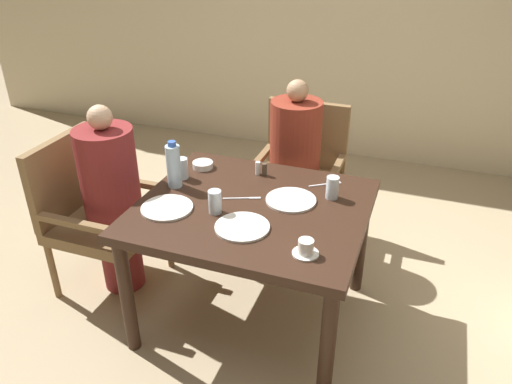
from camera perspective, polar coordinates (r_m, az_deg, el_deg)
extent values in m
plane|color=tan|center=(2.94, -0.34, -13.80)|extent=(16.00, 16.00, 0.00)
cube|color=#331E14|center=(2.52, -0.39, -2.01)|extent=(1.14, 1.00, 0.05)
cylinder|color=#331E14|center=(2.61, -14.54, -11.48)|extent=(0.07, 0.07, 0.67)
cylinder|color=#331E14|center=(2.30, 8.13, -17.35)|extent=(0.07, 0.07, 0.67)
cylinder|color=#331E14|center=(3.22, -6.15, -2.20)|extent=(0.07, 0.07, 0.67)
cylinder|color=#331E14|center=(2.98, 11.87, -5.60)|extent=(0.07, 0.07, 0.67)
cube|color=brown|center=(3.05, -16.53, -3.53)|extent=(0.55, 0.55, 0.07)
cube|color=brown|center=(3.08, -21.13, 1.69)|extent=(0.05, 0.55, 0.47)
cube|color=brown|center=(3.16, -14.30, 1.17)|extent=(0.50, 0.04, 0.04)
cube|color=brown|center=(2.81, -19.91, -3.44)|extent=(0.50, 0.04, 0.04)
cylinder|color=brown|center=(3.22, -9.89, -5.59)|extent=(0.04, 0.04, 0.38)
cylinder|color=brown|center=(2.90, -14.64, -10.70)|extent=(0.04, 0.04, 0.38)
cylinder|color=brown|center=(3.47, -17.07, -3.85)|extent=(0.04, 0.04, 0.38)
cylinder|color=brown|center=(3.17, -22.19, -8.29)|extent=(0.04, 0.04, 0.38)
cylinder|color=maroon|center=(3.12, -15.15, -6.70)|extent=(0.24, 0.24, 0.45)
cylinder|color=maroon|center=(2.87, -16.43, 1.62)|extent=(0.32, 0.32, 0.57)
sphere|color=tan|center=(2.73, -17.43, 8.14)|extent=(0.13, 0.13, 0.13)
cube|color=brown|center=(3.35, 4.58, 0.71)|extent=(0.55, 0.55, 0.07)
cube|color=brown|center=(3.46, 5.92, 6.54)|extent=(0.55, 0.05, 0.47)
cube|color=brown|center=(3.23, 9.07, 2.40)|extent=(0.04, 0.50, 0.04)
cube|color=brown|center=(3.35, 0.44, 3.76)|extent=(0.04, 0.50, 0.04)
cylinder|color=brown|center=(3.21, 7.46, -5.50)|extent=(0.04, 0.04, 0.38)
cylinder|color=brown|center=(3.33, -0.84, -3.91)|extent=(0.04, 0.04, 0.38)
cylinder|color=brown|center=(3.63, 9.26, -1.33)|extent=(0.04, 0.04, 0.38)
cylinder|color=brown|center=(3.73, 1.84, -0.05)|extent=(0.04, 0.04, 0.38)
cylinder|color=maroon|center=(3.39, 4.18, -2.57)|extent=(0.24, 0.24, 0.45)
cylinder|color=maroon|center=(3.16, 4.50, 5.37)|extent=(0.32, 0.32, 0.57)
sphere|color=tan|center=(3.04, 4.76, 11.47)|extent=(0.13, 0.13, 0.13)
cylinder|color=white|center=(2.54, 4.01, -0.91)|extent=(0.26, 0.26, 0.01)
cylinder|color=white|center=(2.32, -1.58, -4.01)|extent=(0.26, 0.26, 0.01)
cylinder|color=white|center=(2.51, -10.14, -1.80)|extent=(0.26, 0.26, 0.01)
cylinder|color=white|center=(2.16, 5.67, -7.00)|extent=(0.12, 0.12, 0.01)
cylinder|color=white|center=(2.14, 5.72, -6.22)|extent=(0.07, 0.07, 0.06)
cylinder|color=white|center=(2.89, -6.10, 3.10)|extent=(0.12, 0.12, 0.04)
cylinder|color=silver|center=(2.67, -9.38, 2.91)|extent=(0.08, 0.08, 0.23)
cylinder|color=#3359B2|center=(2.61, -9.61, 5.46)|extent=(0.04, 0.04, 0.03)
cylinder|color=silver|center=(2.42, -4.71, -1.12)|extent=(0.07, 0.07, 0.12)
cylinder|color=silver|center=(2.57, 8.72, 0.51)|extent=(0.07, 0.07, 0.12)
cylinder|color=silver|center=(2.77, -8.45, 2.69)|extent=(0.07, 0.07, 0.12)
cylinder|color=white|center=(2.79, 0.21, 2.75)|extent=(0.03, 0.03, 0.08)
cylinder|color=#4C3D2D|center=(2.78, 0.97, 2.60)|extent=(0.03, 0.03, 0.07)
cube|color=silver|center=(2.72, 7.70, 0.85)|extent=(0.14, 0.10, 0.00)
cube|color=silver|center=(2.75, 9.30, 1.05)|extent=(0.04, 0.04, 0.00)
cube|color=silver|center=(2.56, -1.98, -0.72)|extent=(0.16, 0.07, 0.00)
cube|color=silver|center=(2.56, -0.14, -0.69)|extent=(0.06, 0.04, 0.00)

